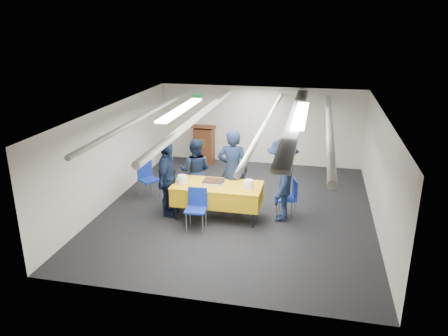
{
  "coord_description": "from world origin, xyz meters",
  "views": [
    {
      "loc": [
        1.63,
        -9.05,
        4.19
      ],
      "look_at": [
        -0.29,
        -0.2,
        1.05
      ],
      "focal_mm": 35.0,
      "sensor_mm": 36.0,
      "label": 1
    }
  ],
  "objects": [
    {
      "name": "chair_near",
      "position": [
        -0.67,
        -1.11,
        0.53
      ],
      "size": [
        0.44,
        0.44,
        0.87
      ],
      "color": "gray",
      "rests_on": "ground"
    },
    {
      "name": "sailor_c",
      "position": [
        -1.46,
        -0.61,
        0.84
      ],
      "size": [
        0.45,
        1.0,
        1.69
      ],
      "primitive_type": "imported",
      "rotation": [
        0.0,
        0.0,
        1.61
      ],
      "color": "black",
      "rests_on": "ground"
    },
    {
      "name": "chair_right",
      "position": [
        1.17,
        -0.16,
        0.53
      ],
      "size": [
        0.51,
        0.51,
        0.87
      ],
      "color": "gray",
      "rests_on": "ground"
    },
    {
      "name": "serving_table",
      "position": [
        -0.37,
        -0.51,
        0.56
      ],
      "size": [
        1.92,
        0.91,
        0.77
      ],
      "color": "black",
      "rests_on": "ground"
    },
    {
      "name": "chair_left",
      "position": [
        -2.31,
        0.3,
        0.53
      ],
      "size": [
        0.59,
        0.59,
        0.87
      ],
      "color": "gray",
      "rests_on": "ground"
    },
    {
      "name": "podium",
      "position": [
        -1.6,
        3.05,
        0.61
      ],
      "size": [
        0.62,
        0.53,
        1.25
      ],
      "color": "#5F3117",
      "rests_on": "ground"
    },
    {
      "name": "room_shell",
      "position": [
        0.09,
        0.41,
        1.81
      ],
      "size": [
        6.0,
        7.0,
        2.3
      ],
      "color": "silver",
      "rests_on": "ground"
    },
    {
      "name": "sailor_d",
      "position": [
        0.99,
        -0.3,
        0.9
      ],
      "size": [
        0.69,
        1.17,
        1.8
      ],
      "primitive_type": "imported",
      "rotation": [
        0.0,
        0.0,
        -1.59
      ],
      "color": "black",
      "rests_on": "ground"
    },
    {
      "name": "sheet_cake",
      "position": [
        -0.46,
        -0.46,
        0.81
      ],
      "size": [
        0.47,
        0.36,
        0.08
      ],
      "color": "white",
      "rests_on": "serving_table"
    },
    {
      "name": "ground",
      "position": [
        0.0,
        0.0,
        0.0
      ],
      "size": [
        7.0,
        7.0,
        0.0
      ],
      "primitive_type": "plane",
      "color": "black",
      "rests_on": "ground"
    },
    {
      "name": "sailor_a",
      "position": [
        -0.13,
        -0.0,
        0.94
      ],
      "size": [
        0.7,
        0.46,
        1.89
      ],
      "primitive_type": "imported",
      "rotation": [
        0.0,
        0.0,
        3.16
      ],
      "color": "black",
      "rests_on": "ground"
    },
    {
      "name": "plate_stack_right",
      "position": [
        0.32,
        -0.56,
        0.85
      ],
      "size": [
        0.23,
        0.23,
        0.18
      ],
      "color": "white",
      "rests_on": "serving_table"
    },
    {
      "name": "sailor_b",
      "position": [
        -1.07,
        0.22,
        0.78
      ],
      "size": [
        0.78,
        0.62,
        1.56
      ],
      "primitive_type": "imported",
      "rotation": [
        0.0,
        0.0,
        3.18
      ],
      "color": "black",
      "rests_on": "ground"
    },
    {
      "name": "plate_stack_left",
      "position": [
        -1.14,
        -0.56,
        0.85
      ],
      "size": [
        0.23,
        0.23,
        0.17
      ],
      "color": "white",
      "rests_on": "serving_table"
    }
  ]
}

